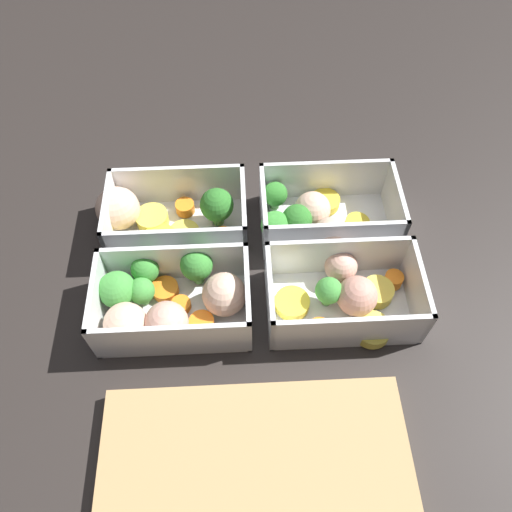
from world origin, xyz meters
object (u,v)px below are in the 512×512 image
(container_far_right, at_px, (169,301))
(container_near_left, at_px, (317,216))
(container_near_right, at_px, (165,217))
(container_far_left, at_px, (345,294))

(container_far_right, bearing_deg, container_near_left, -147.57)
(container_near_right, bearing_deg, container_near_left, 177.47)
(container_far_left, xyz_separation_m, container_far_right, (0.19, 0.00, 0.00))
(container_far_left, bearing_deg, container_far_right, 0.53)
(container_near_left, relative_size, container_far_left, 1.01)
(container_far_left, bearing_deg, container_near_right, -29.79)
(container_near_left, height_order, container_near_right, same)
(container_near_right, relative_size, container_far_left, 1.17)
(container_far_left, distance_m, container_far_right, 0.19)
(container_near_left, bearing_deg, container_far_right, 32.43)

